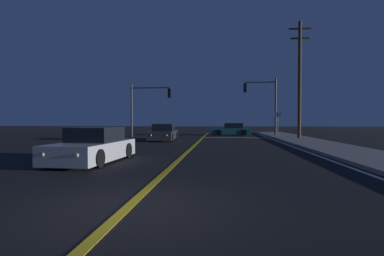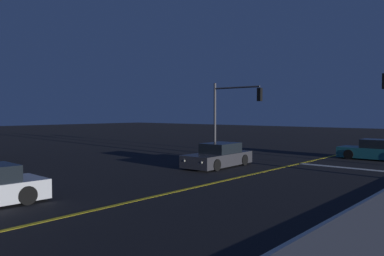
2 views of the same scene
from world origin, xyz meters
The scene contains 12 objects.
ground_plane centered at (0.00, 0.00, 0.00)m, with size 160.00×160.00×0.00m, color black.
sidewalk_right centered at (7.95, 12.21, 0.07)m, with size 3.20×43.96×0.15m, color gray.
lane_line_center centered at (0.00, 12.21, 0.01)m, with size 0.20×41.52×0.01m, color gold.
lane_line_edge_right centered at (6.10, 12.21, 0.01)m, with size 0.16×41.52×0.01m, color silver.
stop_bar centered at (3.18, 22.92, 0.01)m, with size 6.35×0.50×0.01m, color silver.
car_parked_curb_teal centered at (2.88, 28.01, 0.58)m, with size 4.40×1.95×1.34m.
car_distant_tail_charcoal centered at (-2.95, 18.69, 0.58)m, with size 2.11×4.72×1.34m.
car_side_waiting_silver centered at (-3.24, 5.88, 0.58)m, with size 2.13×4.55×1.34m.
traffic_signal_near_right centered at (6.03, 25.22, 3.86)m, with size 3.26×0.28×5.86m.
traffic_signal_far_left centered at (-5.64, 23.82, 3.53)m, with size 4.03×0.28×5.27m.
utility_pole_right centered at (8.25, 20.48, 5.16)m, with size 1.81×0.28×9.87m.
street_sign_corner centered at (6.85, 22.42, 1.62)m, with size 0.56×0.13×2.40m.
Camera 1 is at (1.71, -5.37, 1.60)m, focal length 28.05 mm.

